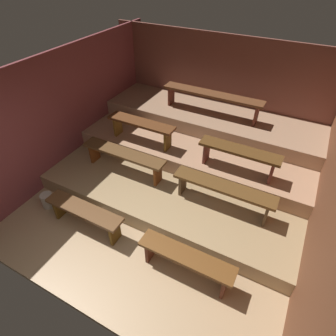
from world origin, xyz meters
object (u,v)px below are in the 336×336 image
(bench_floor_right, at_px, (186,259))
(bench_middle_left, at_px, (141,126))
(bench_floor_left, at_px, (84,213))
(bench_middle_right, at_px, (239,154))
(bench_lower_right, at_px, (224,189))
(bench_lower_left, at_px, (124,156))
(bench_upper_center, at_px, (212,97))
(pail_floor, at_px, (48,200))

(bench_floor_right, height_order, bench_middle_left, bench_middle_left)
(bench_floor_left, bearing_deg, bench_middle_left, 92.29)
(bench_floor_left, bearing_deg, bench_middle_right, 45.27)
(bench_lower_right, bearing_deg, bench_middle_right, 89.10)
(bench_floor_left, distance_m, bench_middle_left, 2.14)
(bench_floor_right, distance_m, bench_middle_right, 2.14)
(bench_lower_left, xyz_separation_m, bench_upper_center, (1.02, 2.03, 0.64))
(bench_floor_right, height_order, bench_upper_center, bench_upper_center)
(bench_middle_left, bearing_deg, bench_lower_left, -89.10)
(bench_floor_left, distance_m, bench_upper_center, 3.62)
(bench_floor_left, height_order, bench_middle_right, bench_middle_right)
(bench_floor_right, xyz_separation_m, bench_lower_right, (0.07, 1.33, 0.33))
(bench_floor_right, relative_size, bench_lower_right, 0.83)
(bench_floor_right, height_order, bench_lower_left, bench_lower_left)
(bench_middle_left, xyz_separation_m, bench_upper_center, (1.03, 1.32, 0.34))
(bench_floor_left, relative_size, bench_floor_right, 1.00)
(bench_lower_left, bearing_deg, bench_floor_left, -86.97)
(bench_floor_left, height_order, bench_middle_left, bench_middle_left)
(pail_floor, bearing_deg, bench_upper_center, 59.11)
(bench_lower_left, relative_size, pail_floor, 6.18)
(bench_lower_right, distance_m, pail_floor, 3.33)
(bench_middle_right, xyz_separation_m, pail_floor, (-3.04, -1.98, -0.87))
(bench_floor_left, relative_size, bench_upper_center, 0.65)
(bench_lower_right, xyz_separation_m, pail_floor, (-3.03, -1.27, -0.56))
(bench_lower_right, relative_size, bench_middle_left, 1.20)
(bench_middle_left, bearing_deg, bench_middle_right, 0.00)
(bench_middle_left, xyz_separation_m, pail_floor, (-0.94, -1.98, -0.87))
(bench_floor_left, xyz_separation_m, bench_lower_right, (2.01, 1.33, 0.33))
(bench_middle_right, bearing_deg, bench_middle_left, 180.00)
(bench_lower_left, xyz_separation_m, bench_middle_right, (2.09, 0.71, 0.31))
(bench_floor_left, bearing_deg, bench_lower_left, 93.03)
(bench_lower_right, xyz_separation_m, bench_middle_right, (0.01, 0.71, 0.31))
(bench_lower_right, relative_size, pail_floor, 6.18)
(bench_lower_right, relative_size, bench_middle_right, 1.20)
(bench_floor_left, height_order, bench_lower_right, bench_lower_right)
(bench_lower_left, xyz_separation_m, pail_floor, (-0.95, -1.27, -0.56))
(bench_floor_left, height_order, bench_upper_center, bench_upper_center)
(bench_middle_left, relative_size, bench_upper_center, 0.66)
(bench_floor_left, xyz_separation_m, pail_floor, (-1.02, 0.06, -0.24))
(bench_floor_left, height_order, pail_floor, bench_floor_left)
(bench_lower_left, xyz_separation_m, bench_middle_left, (-0.01, 0.71, 0.31))
(bench_floor_right, distance_m, bench_lower_right, 1.37)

